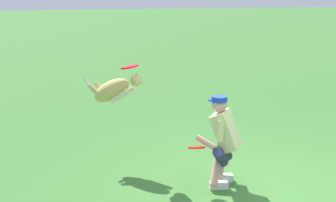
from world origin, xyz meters
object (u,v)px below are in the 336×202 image
at_px(person, 223,138).
at_px(frisbee_flying, 129,67).
at_px(frisbee_held, 197,147).
at_px(dog, 114,90).

height_order(person, frisbee_flying, frisbee_flying).
bearing_deg(frisbee_held, person, -169.61).
xyz_separation_m(dog, frisbee_held, (-1.09, 1.14, -0.56)).
bearing_deg(frisbee_held, frisbee_flying, -48.89).
bearing_deg(frisbee_flying, dog, -34.88).
height_order(dog, frisbee_flying, frisbee_flying).
height_order(person, frisbee_held, person).
relative_size(dog, frisbee_held, 3.93).
relative_size(frisbee_flying, frisbee_held, 1.12).
bearing_deg(dog, frisbee_flying, -1.76).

